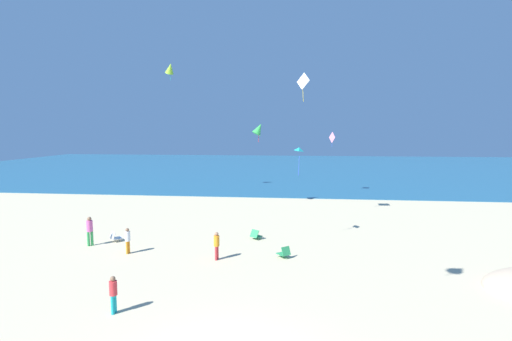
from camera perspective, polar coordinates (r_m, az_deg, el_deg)
ground_plane at (r=20.13m, az=0.47°, el=-12.67°), size 120.00×120.00×0.00m
ocean_water at (r=65.65m, az=4.41°, el=0.50°), size 120.00×60.00×0.05m
beach_chair_near_camera at (r=22.58m, az=-0.03°, el=-9.86°), size 0.80×0.81×0.58m
beach_chair_far_right at (r=23.59m, az=-20.80°, el=-9.52°), size 0.82×0.82×0.60m
beach_chair_far_left at (r=19.46m, az=4.35°, el=-12.45°), size 0.79×0.80×0.63m
person_0 at (r=19.11m, az=-6.07°, el=-11.13°), size 0.33×0.33×1.43m
person_1 at (r=23.15m, az=-24.17°, el=-8.21°), size 0.47×0.47×1.67m
person_3 at (r=21.05m, az=-19.12°, el=-9.90°), size 0.31×0.31×1.38m
person_4 at (r=14.75m, az=-21.07°, el=-17.02°), size 0.29×0.29×1.37m
kite_green at (r=31.07m, az=0.40°, el=6.42°), size 1.32×1.13×1.71m
kite_lime at (r=39.32m, az=-13.07°, el=15.03°), size 1.42×1.45×1.76m
kite_pink at (r=38.51m, az=11.62°, el=4.97°), size 0.54×1.01×1.50m
kite_white at (r=26.25m, az=7.26°, el=13.40°), size 0.86×0.86×1.97m
kite_teal at (r=21.36m, az=6.68°, el=3.23°), size 0.45×0.60×1.66m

